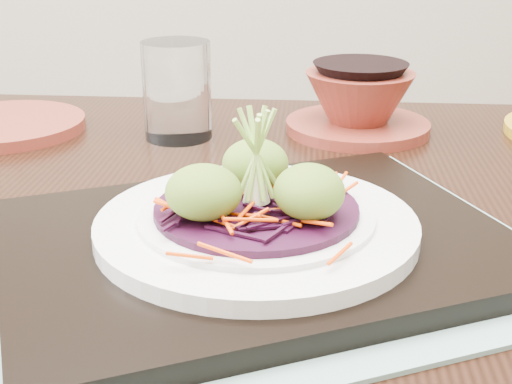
{
  "coord_description": "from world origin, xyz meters",
  "views": [
    {
      "loc": [
        -0.01,
        -0.65,
        1.04
      ],
      "look_at": [
        0.0,
        -0.14,
        0.84
      ],
      "focal_mm": 50.0,
      "sensor_mm": 36.0,
      "label": 1
    }
  ],
  "objects_px": {
    "serving_tray": "(256,244)",
    "white_plate": "(256,224)",
    "dining_table": "(226,332)",
    "terracotta_side_plate": "(4,125)",
    "terracotta_bowl_set": "(359,105)",
    "water_glass": "(177,91)"
  },
  "relations": [
    {
      "from": "dining_table",
      "to": "terracotta_side_plate",
      "type": "xyz_separation_m",
      "value": [
        -0.27,
        0.28,
        0.11
      ]
    },
    {
      "from": "white_plate",
      "to": "water_glass",
      "type": "distance_m",
      "value": 0.32
    },
    {
      "from": "dining_table",
      "to": "white_plate",
      "type": "xyz_separation_m",
      "value": [
        0.03,
        -0.06,
        0.13
      ]
    },
    {
      "from": "serving_tray",
      "to": "white_plate",
      "type": "height_order",
      "value": "white_plate"
    },
    {
      "from": "terracotta_side_plate",
      "to": "terracotta_bowl_set",
      "type": "distance_m",
      "value": 0.42
    },
    {
      "from": "serving_tray",
      "to": "terracotta_bowl_set",
      "type": "distance_m",
      "value": 0.35
    },
    {
      "from": "serving_tray",
      "to": "white_plate",
      "type": "xyz_separation_m",
      "value": [
        -0.0,
        0.0,
        0.02
      ]
    },
    {
      "from": "serving_tray",
      "to": "terracotta_bowl_set",
      "type": "relative_size",
      "value": 1.85
    },
    {
      "from": "serving_tray",
      "to": "water_glass",
      "type": "height_order",
      "value": "water_glass"
    },
    {
      "from": "dining_table",
      "to": "water_glass",
      "type": "xyz_separation_m",
      "value": [
        -0.06,
        0.25,
        0.16
      ]
    },
    {
      "from": "serving_tray",
      "to": "dining_table",
      "type": "bearing_deg",
      "value": 93.95
    },
    {
      "from": "terracotta_side_plate",
      "to": "water_glass",
      "type": "distance_m",
      "value": 0.22
    },
    {
      "from": "serving_tray",
      "to": "terracotta_side_plate",
      "type": "distance_m",
      "value": 0.45
    },
    {
      "from": "serving_tray",
      "to": "terracotta_bowl_set",
      "type": "height_order",
      "value": "terracotta_bowl_set"
    },
    {
      "from": "white_plate",
      "to": "terracotta_side_plate",
      "type": "relative_size",
      "value": 1.27
    },
    {
      "from": "dining_table",
      "to": "white_plate",
      "type": "bearing_deg",
      "value": -61.25
    },
    {
      "from": "terracotta_side_plate",
      "to": "water_glass",
      "type": "xyz_separation_m",
      "value": [
        0.21,
        -0.03,
        0.05
      ]
    },
    {
      "from": "dining_table",
      "to": "terracotta_bowl_set",
      "type": "height_order",
      "value": "terracotta_bowl_set"
    },
    {
      "from": "terracotta_side_plate",
      "to": "terracotta_bowl_set",
      "type": "relative_size",
      "value": 0.95
    },
    {
      "from": "dining_table",
      "to": "terracotta_side_plate",
      "type": "bearing_deg",
      "value": 139.54
    },
    {
      "from": "serving_tray",
      "to": "white_plate",
      "type": "distance_m",
      "value": 0.02
    },
    {
      "from": "dining_table",
      "to": "white_plate",
      "type": "height_order",
      "value": "white_plate"
    }
  ]
}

